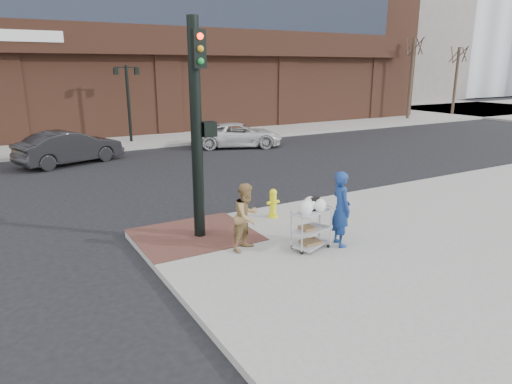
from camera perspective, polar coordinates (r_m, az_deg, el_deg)
ground at (r=10.72m, az=-2.81°, el=-7.03°), size 220.00×220.00×0.00m
sidewalk_far at (r=44.41m, az=-7.57°, el=10.09°), size 65.00×36.00×0.15m
brick_curb_ramp at (r=11.20m, az=-7.69°, el=-5.30°), size 2.80×2.40×0.01m
filler_block at (r=64.79m, az=14.22°, el=19.32°), size 14.00×20.00×18.00m
bare_tree_a at (r=38.20m, az=19.21°, el=17.87°), size 1.80×1.80×7.20m
bare_tree_b at (r=43.14m, az=24.11°, el=16.40°), size 1.80×1.80×6.70m
lamp_post at (r=25.71m, az=-15.70°, el=11.57°), size 1.32×0.22×4.00m
traffic_signal_pole at (r=10.49m, az=-7.32°, el=8.40°), size 0.61×0.51×5.00m
woman_blue at (r=10.41m, az=10.58°, el=-2.06°), size 0.56×0.71×1.72m
pedestrian_tan at (r=10.03m, az=-1.15°, el=-3.10°), size 0.91×0.83×1.51m
sedan_dark at (r=21.32m, az=-22.27°, el=5.19°), size 4.67×2.90×1.45m
minivan_white at (r=24.08m, az=-2.16°, el=7.13°), size 4.97×3.63×1.25m
utility_cart at (r=10.20m, az=6.91°, el=-4.22°), size 0.96×0.76×1.18m
fire_hydrant at (r=12.27m, az=2.15°, el=-1.36°), size 0.37×0.26×0.79m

